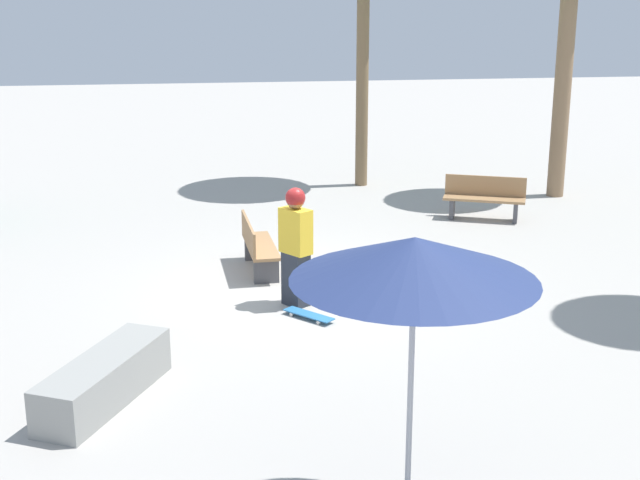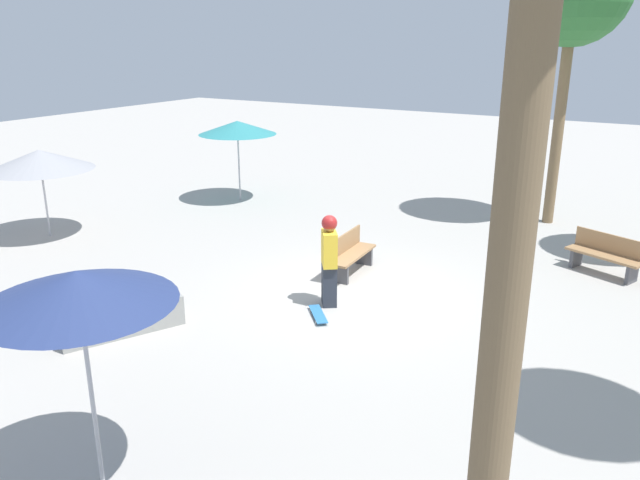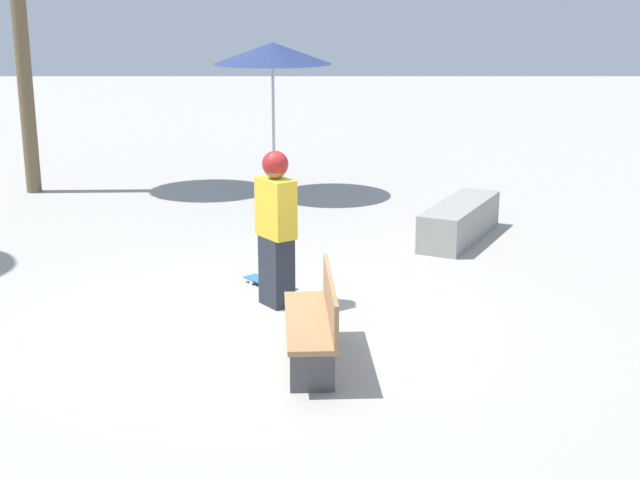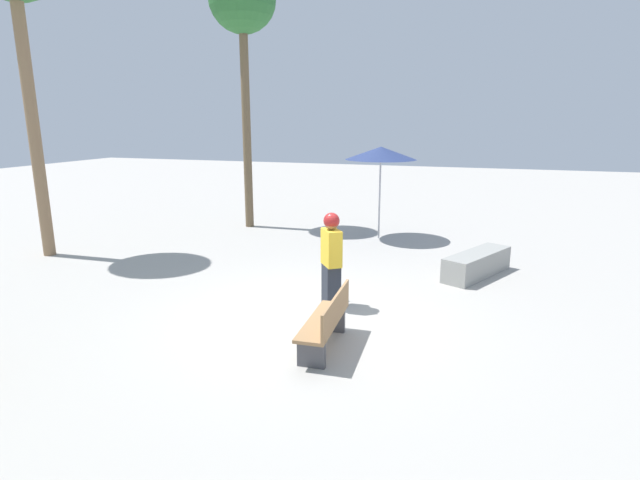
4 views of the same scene
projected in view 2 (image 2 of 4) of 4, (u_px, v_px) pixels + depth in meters
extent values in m
plane|color=#ADA8A0|center=(352.00, 295.00, 12.27)|extent=(60.00, 60.00, 0.00)
cube|color=#282D38|center=(329.00, 285.00, 11.72)|extent=(0.45, 0.42, 0.80)
cube|color=yellow|center=(329.00, 248.00, 11.49)|extent=(0.53, 0.48, 0.66)
sphere|color=#8C6647|center=(329.00, 225.00, 11.35)|extent=(0.26, 0.26, 0.26)
sphere|color=maroon|center=(329.00, 223.00, 11.34)|extent=(0.29, 0.29, 0.29)
cube|color=teal|center=(318.00, 314.00, 11.29)|extent=(0.72, 0.69, 0.02)
cylinder|color=silver|center=(326.00, 321.00, 11.09)|extent=(0.06, 0.06, 0.05)
cylinder|color=silver|center=(316.00, 322.00, 11.05)|extent=(0.06, 0.06, 0.05)
cylinder|color=silver|center=(320.00, 310.00, 11.55)|extent=(0.06, 0.06, 0.05)
cylinder|color=silver|center=(311.00, 310.00, 11.51)|extent=(0.06, 0.06, 0.05)
cube|color=gray|center=(121.00, 318.00, 10.65)|extent=(2.10, 1.43, 0.53)
cube|color=#47474C|center=(364.00, 256.00, 13.86)|extent=(0.10, 0.40, 0.40)
cube|color=#47474C|center=(339.00, 274.00, 12.80)|extent=(0.10, 0.40, 0.40)
cube|color=#9E754C|center=(352.00, 255.00, 13.26)|extent=(1.62, 0.53, 0.05)
cube|color=#9E754C|center=(344.00, 243.00, 13.28)|extent=(1.60, 0.13, 0.40)
cube|color=#47474C|center=(632.00, 274.00, 12.80)|extent=(0.40, 0.22, 0.40)
cube|color=#47474C|center=(576.00, 258.00, 13.74)|extent=(0.40, 0.22, 0.40)
cube|color=#9E754C|center=(604.00, 256.00, 13.20)|extent=(1.01, 1.65, 0.05)
cube|color=#9E754C|center=(611.00, 244.00, 13.25)|extent=(0.64, 1.50, 0.40)
cylinder|color=#B7B7BC|center=(91.00, 391.00, 6.66)|extent=(0.05, 0.05, 2.50)
cone|color=navy|center=(78.00, 287.00, 6.28)|extent=(2.00, 2.00, 0.36)
cylinder|color=#B7B7BC|center=(45.00, 197.00, 15.59)|extent=(0.05, 0.05, 2.03)
cone|color=#99999E|center=(40.00, 160.00, 15.29)|extent=(2.57, 2.57, 0.49)
cylinder|color=#B7B7BC|center=(239.00, 163.00, 19.01)|extent=(0.05, 0.05, 2.30)
cone|color=teal|center=(237.00, 128.00, 18.67)|extent=(2.34, 2.34, 0.40)
cylinder|color=brown|center=(504.00, 320.00, 3.70)|extent=(0.26, 0.26, 6.51)
cylinder|color=brown|center=(559.00, 120.00, 16.21)|extent=(0.28, 0.28, 5.54)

